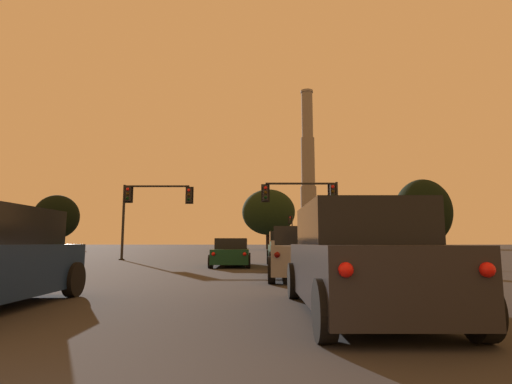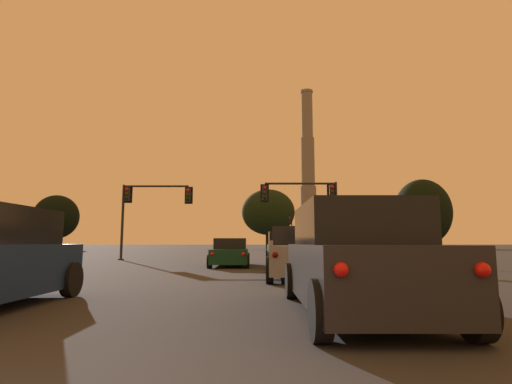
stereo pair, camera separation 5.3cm
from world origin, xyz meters
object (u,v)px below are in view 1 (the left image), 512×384
traffic_light_far_right (290,227)px  sedan_center_lane_front (230,253)px  suv_right_lane_third (358,260)px  traffic_light_overhead_left (147,202)px  pickup_truck_right_lane_second (299,254)px  smokestack (307,184)px  traffic_light_overhead_right (310,200)px  pickup_truck_right_lane_front (288,250)px

traffic_light_far_right → sedan_center_lane_front: bearing=-99.4°
suv_right_lane_third → traffic_light_far_right: traffic_light_far_right is taller
traffic_light_overhead_left → traffic_light_far_right: bearing=68.2°
pickup_truck_right_lane_second → smokestack: size_ratio=0.11×
traffic_light_overhead_right → pickup_truck_right_lane_front: bearing=-108.5°
traffic_light_overhead_right → pickup_truck_right_lane_second: bearing=-99.9°
smokestack → traffic_light_overhead_left: bearing=-104.0°
pickup_truck_right_lane_front → traffic_light_overhead_right: traffic_light_overhead_right is taller
traffic_light_far_right → traffic_light_overhead_right: bearing=-92.8°
traffic_light_overhead_left → suv_right_lane_third: bearing=-66.1°
traffic_light_overhead_left → smokestack: bearing=76.0°
sedan_center_lane_front → smokestack: (18.25, 106.93, 19.61)m
sedan_center_lane_front → pickup_truck_right_lane_front: pickup_truck_right_lane_front is taller
pickup_truck_right_lane_second → traffic_light_overhead_right: 13.08m
pickup_truck_right_lane_second → traffic_light_far_right: 47.38m
suv_right_lane_third → traffic_light_far_right: size_ratio=0.90×
suv_right_lane_third → smokestack: smokestack is taller
pickup_truck_right_lane_second → sedan_center_lane_front: bearing=115.9°
sedan_center_lane_front → smokestack: size_ratio=0.09×
sedan_center_lane_front → traffic_light_overhead_right: 8.44m
pickup_truck_right_lane_second → traffic_light_overhead_left: size_ratio=1.04×
sedan_center_lane_front → suv_right_lane_third: size_ratio=0.96×
sedan_center_lane_front → traffic_light_overhead_right: traffic_light_overhead_right is taller
pickup_truck_right_lane_front → traffic_light_overhead_right: 7.19m
smokestack → suv_right_lane_third: bearing=-97.2°
pickup_truck_right_lane_front → suv_right_lane_third: bearing=-89.7°
sedan_center_lane_front → traffic_light_far_right: size_ratio=0.87×
traffic_light_overhead_left → traffic_light_far_right: (13.21, 33.07, -0.51)m
suv_right_lane_third → sedan_center_lane_front: bearing=102.0°
traffic_light_far_right → suv_right_lane_third: bearing=-93.8°
sedan_center_lane_front → pickup_truck_right_lane_front: (2.97, -0.19, 0.14)m
traffic_light_overhead_left → smokestack: smokestack is taller
pickup_truck_right_lane_second → smokestack: 116.21m
suv_right_lane_third → traffic_light_overhead_left: bearing=113.7°
pickup_truck_right_lane_second → traffic_light_overhead_left: 17.21m
traffic_light_overhead_left → traffic_light_overhead_right: (11.51, -1.59, -0.03)m
sedan_center_lane_front → smokestack: 110.23m
suv_right_lane_third → traffic_light_far_right: (3.66, 54.62, 2.68)m
pickup_truck_right_lane_front → traffic_light_far_right: size_ratio=1.01×
suv_right_lane_third → traffic_light_far_right: bearing=86.0°
sedan_center_lane_front → suv_right_lane_third: (3.04, -14.07, 0.23)m
sedan_center_lane_front → smokestack: bearing=79.6°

